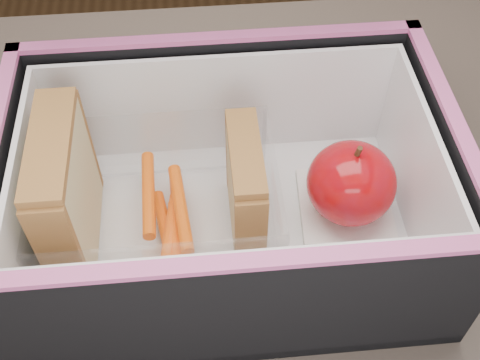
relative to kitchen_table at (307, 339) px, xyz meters
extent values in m
cube|color=brown|center=(0.00, 0.00, 0.08)|extent=(1.20, 0.80, 0.03)
cube|color=tan|center=(-0.20, 0.06, 0.16)|extent=(0.01, 0.10, 0.11)
cube|color=#D86362|center=(-0.19, 0.06, 0.16)|extent=(0.01, 0.10, 0.10)
cube|color=tan|center=(-0.18, 0.06, 0.16)|extent=(0.01, 0.10, 0.11)
cube|color=olive|center=(-0.19, 0.06, 0.22)|extent=(0.03, 0.11, 0.01)
cube|color=tan|center=(-0.06, 0.06, 0.15)|extent=(0.01, 0.08, 0.09)
cube|color=#D86362|center=(-0.05, 0.06, 0.15)|extent=(0.01, 0.08, 0.08)
cube|color=tan|center=(-0.05, 0.06, 0.15)|extent=(0.01, 0.08, 0.09)
cube|color=olive|center=(-0.05, 0.06, 0.20)|extent=(0.02, 0.08, 0.01)
cylinder|color=#F4571E|center=(-0.11, 0.07, 0.12)|extent=(0.01, 0.08, 0.01)
cylinder|color=#F4571E|center=(-0.11, 0.04, 0.13)|extent=(0.02, 0.09, 0.01)
cylinder|color=#F4571E|center=(-0.13, 0.08, 0.14)|extent=(0.01, 0.08, 0.01)
cylinder|color=#F4571E|center=(-0.12, 0.05, 0.12)|extent=(0.03, 0.09, 0.01)
cylinder|color=#F4571E|center=(-0.11, 0.03, 0.13)|extent=(0.01, 0.08, 0.01)
cylinder|color=#F4571E|center=(-0.10, 0.06, 0.14)|extent=(0.02, 0.09, 0.01)
cube|color=white|center=(0.03, 0.07, 0.11)|extent=(0.08, 0.08, 0.01)
ellipsoid|color=maroon|center=(0.03, 0.06, 0.15)|extent=(0.09, 0.09, 0.07)
cylinder|color=#412A17|center=(0.03, 0.06, 0.18)|extent=(0.01, 0.01, 0.01)
camera|label=1|loc=(-0.08, -0.23, 0.52)|focal=45.00mm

